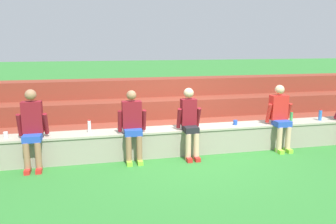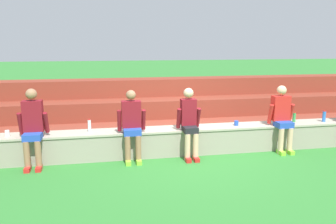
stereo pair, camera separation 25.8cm
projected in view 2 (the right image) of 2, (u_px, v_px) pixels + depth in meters
name	position (u px, v px, depth m)	size (l,w,h in m)	color
ground_plane	(192.00, 156.00, 6.85)	(80.00, 80.00, 0.00)	#2D752D
stone_seating_wall	(190.00, 139.00, 7.03)	(9.26, 0.53, 0.55)	gray
brick_bleachers	(172.00, 112.00, 8.73)	(12.19, 2.09, 1.35)	brown
person_left_of_center	(33.00, 126.00, 6.16)	(0.53, 0.55, 1.46)	#996B4C
person_center	(132.00, 123.00, 6.48)	(0.55, 0.50, 1.39)	#996B4C
person_right_of_center	(189.00, 121.00, 6.66)	(0.48, 0.55, 1.40)	#DBAD89
person_far_right	(282.00, 116.00, 7.07)	(0.55, 0.53, 1.40)	#DBAD89
water_bottle_mid_right	(324.00, 116.00, 7.47)	(0.07, 0.07, 0.25)	blue
water_bottle_near_left	(89.00, 126.00, 6.61)	(0.06, 0.06, 0.26)	silver
water_bottle_near_right	(294.00, 117.00, 7.45)	(0.07, 0.07, 0.22)	green
plastic_cup_middle	(236.00, 123.00, 7.13)	(0.09, 0.09, 0.10)	blue
plastic_cup_right_end	(7.00, 133.00, 6.27)	(0.08, 0.08, 0.12)	white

